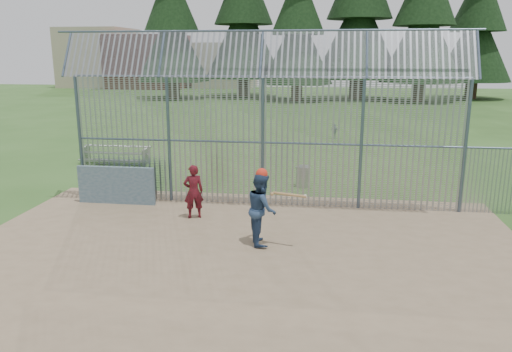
# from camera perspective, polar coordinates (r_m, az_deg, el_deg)

# --- Properties ---
(ground) EXTENTS (120.00, 120.00, 0.00)m
(ground) POSITION_cam_1_polar(r_m,az_deg,el_deg) (12.66, -1.25, -7.89)
(ground) COLOR #2D511E
(ground) RESTS_ON ground
(dirt_infield) EXTENTS (14.00, 10.00, 0.02)m
(dirt_infield) POSITION_cam_1_polar(r_m,az_deg,el_deg) (12.20, -1.63, -8.71)
(dirt_infield) COLOR #756047
(dirt_infield) RESTS_ON ground
(dugout_wall) EXTENTS (2.50, 0.12, 1.20)m
(dugout_wall) POSITION_cam_1_polar(r_m,az_deg,el_deg) (16.40, -15.68, -1.03)
(dugout_wall) COLOR #38566B
(dugout_wall) RESTS_ON dirt_infield
(batter) EXTENTS (0.89, 1.03, 1.82)m
(batter) POSITION_cam_1_polar(r_m,az_deg,el_deg) (12.43, 0.65, -3.76)
(batter) COLOR navy
(batter) RESTS_ON dirt_infield
(onlooker) EXTENTS (0.67, 0.57, 1.57)m
(onlooker) POSITION_cam_1_polar(r_m,az_deg,el_deg) (14.51, -7.16, -1.76)
(onlooker) COLOR maroon
(onlooker) RESTS_ON dirt_infield
(bg_kid_seated) EXTENTS (0.52, 0.44, 0.83)m
(bg_kid_seated) POSITION_cam_1_polar(r_m,az_deg,el_deg) (28.48, 8.97, 5.09)
(bg_kid_seated) COLOR slate
(bg_kid_seated) RESTS_ON ground
(batting_gear) EXTENTS (1.27, 0.44, 0.65)m
(batting_gear) POSITION_cam_1_polar(r_m,az_deg,el_deg) (12.17, 1.21, -0.18)
(batting_gear) COLOR red
(batting_gear) RESTS_ON ground
(trash_can) EXTENTS (0.56, 0.56, 0.82)m
(trash_can) POSITION_cam_1_polar(r_m,az_deg,el_deg) (17.99, 5.40, -0.05)
(trash_can) COLOR gray
(trash_can) RESTS_ON ground
(bleacher) EXTENTS (3.00, 0.95, 0.72)m
(bleacher) POSITION_cam_1_polar(r_m,az_deg,el_deg) (22.57, -15.77, 2.43)
(bleacher) COLOR slate
(bleacher) RESTS_ON ground
(backstop_fence) EXTENTS (20.09, 0.81, 5.30)m
(backstop_fence) POSITION_cam_1_polar(r_m,az_deg,el_deg) (15.21, 7.54, 4.94)
(backstop_fence) COLOR #47566B
(backstop_fence) RESTS_ON ground
(distant_buildings) EXTENTS (26.50, 10.50, 8.00)m
(distant_buildings) POSITION_cam_1_polar(r_m,az_deg,el_deg) (72.57, -12.64, 12.73)
(distant_buildings) COLOR brown
(distant_buildings) RESTS_ON ground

